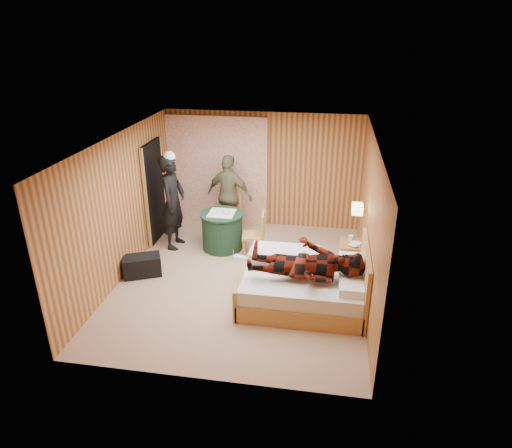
% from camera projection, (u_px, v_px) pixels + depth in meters
% --- Properties ---
extents(floor, '(4.20, 5.00, 0.01)m').
position_uv_depth(floor, '(242.00, 279.00, 8.09)').
color(floor, tan).
rests_on(floor, ground).
extents(ceiling, '(4.20, 5.00, 0.01)m').
position_uv_depth(ceiling, '(239.00, 140.00, 7.07)').
color(ceiling, silver).
rests_on(ceiling, wall_back).
extents(wall_back, '(4.20, 0.02, 2.50)m').
position_uv_depth(wall_back, '(263.00, 170.00, 9.83)').
color(wall_back, '#C2824A').
rests_on(wall_back, floor).
extents(wall_left, '(0.02, 5.00, 2.50)m').
position_uv_depth(wall_left, '(122.00, 207.00, 7.89)').
color(wall_left, '#C2824A').
rests_on(wall_left, floor).
extents(wall_right, '(0.02, 5.00, 2.50)m').
position_uv_depth(wall_right, '(370.00, 223.00, 7.27)').
color(wall_right, '#C2824A').
rests_on(wall_right, floor).
extents(curtain, '(2.20, 0.08, 2.40)m').
position_uv_depth(curtain, '(217.00, 171.00, 9.94)').
color(curtain, white).
rests_on(curtain, floor).
extents(doorway, '(0.06, 0.90, 2.05)m').
position_uv_depth(doorway, '(155.00, 192.00, 9.24)').
color(doorway, black).
rests_on(doorway, floor).
extents(wall_lamp, '(0.26, 0.24, 0.16)m').
position_uv_depth(wall_lamp, '(358.00, 209.00, 7.68)').
color(wall_lamp, gold).
rests_on(wall_lamp, wall_right).
extents(bed, '(1.97, 1.53, 1.05)m').
position_uv_depth(bed, '(304.00, 285.00, 7.35)').
color(bed, tan).
rests_on(bed, floor).
extents(nightstand, '(0.38, 0.52, 0.50)m').
position_uv_depth(nightstand, '(349.00, 255.00, 8.40)').
color(nightstand, tan).
rests_on(nightstand, floor).
extents(round_table, '(0.86, 0.86, 0.76)m').
position_uv_depth(round_table, '(222.00, 230.00, 9.07)').
color(round_table, '#1C3E26').
rests_on(round_table, floor).
extents(chair_far, '(0.52, 0.52, 0.93)m').
position_uv_depth(chair_far, '(231.00, 210.00, 9.61)').
color(chair_far, tan).
rests_on(chair_far, floor).
extents(chair_near, '(0.45, 0.45, 0.90)m').
position_uv_depth(chair_near, '(257.00, 232.00, 8.67)').
color(chair_near, tan).
rests_on(chair_near, floor).
extents(duffel_bag, '(0.75, 0.60, 0.37)m').
position_uv_depth(duffel_bag, '(142.00, 266.00, 8.16)').
color(duffel_bag, black).
rests_on(duffel_bag, floor).
extents(sneaker_left, '(0.30, 0.16, 0.13)m').
position_uv_depth(sneaker_left, '(226.00, 251.00, 8.95)').
color(sneaker_left, white).
rests_on(sneaker_left, floor).
extents(sneaker_right, '(0.30, 0.19, 0.12)m').
position_uv_depth(sneaker_right, '(241.00, 259.00, 8.65)').
color(sneaker_right, white).
rests_on(sneaker_right, floor).
extents(woman_standing, '(0.49, 0.72, 1.89)m').
position_uv_depth(woman_standing, '(173.00, 202.00, 8.93)').
color(woman_standing, black).
rests_on(woman_standing, floor).
extents(man_at_table, '(1.08, 0.66, 1.72)m').
position_uv_depth(man_at_table, '(229.00, 195.00, 9.52)').
color(man_at_table, '#686745').
rests_on(man_at_table, floor).
extents(man_on_bed, '(0.86, 0.67, 1.77)m').
position_uv_depth(man_on_bed, '(306.00, 255.00, 6.88)').
color(man_on_bed, '#611309').
rests_on(man_on_bed, bed).
extents(book_lower, '(0.17, 0.23, 0.02)m').
position_uv_depth(book_lower, '(351.00, 244.00, 8.25)').
color(book_lower, white).
rests_on(book_lower, nightstand).
extents(book_upper, '(0.25, 0.28, 0.02)m').
position_uv_depth(book_upper, '(351.00, 243.00, 8.24)').
color(book_upper, white).
rests_on(book_upper, nightstand).
extents(cup_nightstand, '(0.13, 0.13, 0.09)m').
position_uv_depth(cup_nightstand, '(351.00, 238.00, 8.40)').
color(cup_nightstand, white).
rests_on(cup_nightstand, nightstand).
extents(cup_table, '(0.13, 0.13, 0.10)m').
position_uv_depth(cup_table, '(226.00, 212.00, 8.83)').
color(cup_table, white).
rests_on(cup_table, round_table).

